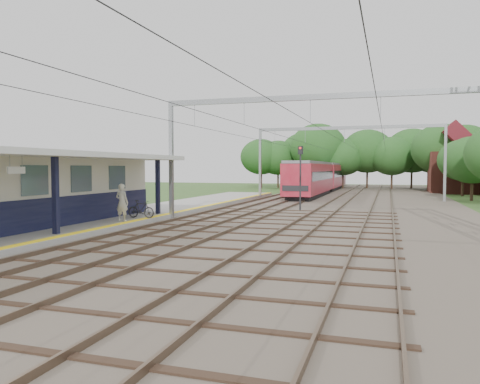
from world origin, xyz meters
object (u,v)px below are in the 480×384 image
at_px(bicycle, 141,209).
at_px(train, 322,176).
at_px(signal_post, 300,170).
at_px(person, 122,202).

xyz_separation_m(bicycle, train, (5.10, 34.83, 1.20)).
relative_size(bicycle, signal_post, 0.35).
height_order(person, train, train).
bearing_deg(train, bicycle, -98.33).
height_order(train, signal_post, signal_post).
bearing_deg(signal_post, train, 114.26).
bearing_deg(person, bicycle, -91.92).
bearing_deg(train, signal_post, -85.76).
bearing_deg(person, train, -95.06).
bearing_deg(signal_post, bicycle, -105.08).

